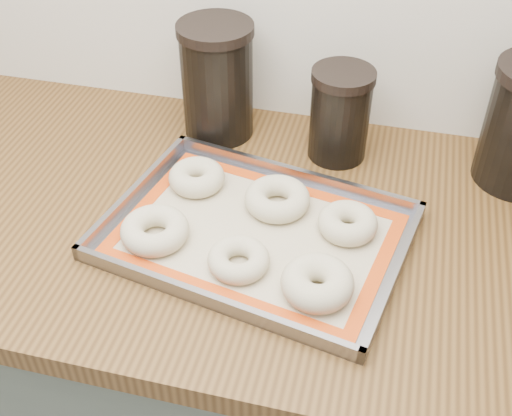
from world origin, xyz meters
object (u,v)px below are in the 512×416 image
(bagel_front_right, at_px, (317,283))
(bagel_back_mid, at_px, (277,199))
(bagel_front_left, at_px, (155,230))
(bagel_front_mid, at_px, (239,260))
(bagel_back_right, at_px, (348,223))
(canister_mid, at_px, (340,114))
(bagel_back_left, at_px, (197,177))
(canister_left, at_px, (217,80))
(baking_tray, at_px, (256,233))

(bagel_front_right, height_order, bagel_back_mid, bagel_front_right)
(bagel_front_left, height_order, bagel_front_mid, bagel_front_left)
(bagel_back_right, height_order, canister_mid, canister_mid)
(bagel_back_left, bearing_deg, canister_left, 94.04)
(bagel_front_left, bearing_deg, canister_left, 88.35)
(bagel_back_left, xyz_separation_m, bagel_back_right, (0.27, -0.05, -0.00))
(bagel_back_left, distance_m, canister_left, 0.20)
(baking_tray, height_order, canister_mid, canister_mid)
(baking_tray, relative_size, canister_left, 2.34)
(bagel_front_left, xyz_separation_m, canister_left, (0.01, 0.32, 0.09))
(bagel_back_right, bearing_deg, bagel_front_left, -162.94)
(baking_tray, height_order, bagel_front_left, bagel_front_left)
(bagel_front_mid, xyz_separation_m, bagel_back_left, (-0.12, 0.17, 0.00))
(bagel_front_left, bearing_deg, bagel_back_mid, 35.55)
(bagel_back_right, distance_m, canister_left, 0.38)
(bagel_front_left, bearing_deg, bagel_back_right, 17.06)
(bagel_front_right, height_order, canister_left, canister_left)
(bagel_front_right, relative_size, canister_mid, 0.62)
(bagel_front_right, bearing_deg, canister_left, 124.36)
(baking_tray, relative_size, bagel_back_mid, 4.75)
(baking_tray, bearing_deg, canister_mid, 70.43)
(bagel_front_left, distance_m, canister_mid, 0.39)
(baking_tray, bearing_deg, bagel_front_mid, -95.99)
(bagel_front_mid, height_order, bagel_back_left, bagel_back_left)
(baking_tray, distance_m, bagel_back_right, 0.15)
(bagel_back_mid, relative_size, canister_mid, 0.63)
(bagel_front_mid, distance_m, canister_mid, 0.35)
(bagel_back_left, bearing_deg, bagel_front_right, -38.74)
(bagel_front_right, bearing_deg, bagel_back_right, 80.07)
(bagel_front_left, height_order, bagel_back_left, same)
(bagel_back_mid, relative_size, bagel_back_right, 1.14)
(bagel_back_left, bearing_deg, baking_tray, -36.80)
(baking_tray, distance_m, bagel_front_mid, 0.08)
(bagel_front_left, relative_size, bagel_front_right, 1.02)
(bagel_front_right, xyz_separation_m, bagel_back_right, (0.02, 0.14, -0.00))
(bagel_front_right, relative_size, canister_left, 0.48)
(bagel_front_mid, relative_size, bagel_front_right, 0.89)
(canister_left, bearing_deg, baking_tray, -62.81)
(bagel_front_right, distance_m, bagel_back_right, 0.14)
(baking_tray, bearing_deg, bagel_front_right, -40.80)
(bagel_back_left, bearing_deg, bagel_back_right, -11.59)
(baking_tray, height_order, bagel_back_mid, bagel_back_mid)
(bagel_front_right, xyz_separation_m, canister_mid, (-0.02, 0.35, 0.06))
(bagel_front_mid, xyz_separation_m, bagel_back_mid, (0.03, 0.15, 0.00))
(bagel_front_mid, xyz_separation_m, canister_left, (-0.13, 0.35, 0.09))
(bagel_back_left, distance_m, canister_mid, 0.28)
(canister_mid, bearing_deg, baking_tray, -109.57)
(bagel_front_mid, xyz_separation_m, bagel_front_right, (0.12, -0.02, 0.01))
(bagel_front_left, xyz_separation_m, bagel_back_mid, (0.17, 0.12, 0.00))
(canister_mid, bearing_deg, bagel_back_right, -77.19)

